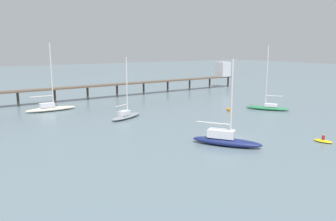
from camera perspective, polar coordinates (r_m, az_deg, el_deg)
name	(u,v)px	position (r m, az deg, el deg)	size (l,w,h in m)	color
ground_plane	(230,138)	(47.70, 10.33, -4.63)	(400.00, 400.00, 0.00)	slate
pier	(157,79)	(91.00, -1.89, 5.40)	(86.71, 4.82, 7.75)	brown
sailboat_gray	(126,115)	(60.09, -7.09, -0.72)	(7.72, 5.23, 10.60)	gray
sailboat_navy	(226,139)	(44.10, 9.64, -4.76)	(6.74, 8.69, 10.98)	navy
sailboat_green	(268,106)	(70.38, 16.44, 0.69)	(6.17, 8.20, 12.67)	#287F4C
sailboat_cream	(50,107)	(70.20, -19.15, 0.53)	(9.68, 2.34, 13.13)	beige
dinghy_yellow	(323,141)	(49.50, 24.62, -4.63)	(1.58, 2.59, 1.14)	yellow
mooring_buoy_near	(229,109)	(67.30, 10.15, 0.20)	(0.74, 0.74, 0.74)	orange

